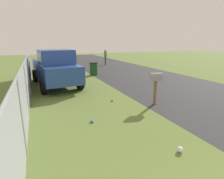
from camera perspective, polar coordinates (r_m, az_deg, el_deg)
The scene contains 9 objects.
road_asphalt at distance 9.69m, azimuth 26.76°, elevation -1.93°, with size 60.00×6.62×0.01m, color #2D2D30.
mailbox at distance 7.54m, azimuth 13.46°, elevation 3.05°, with size 0.29×0.50×1.32m.
pickup_truck at distance 11.10m, azimuth -17.30°, elevation 6.73°, with size 5.36×2.56×2.09m.
trash_bin at distance 14.24m, azimuth -5.74°, elevation 6.46°, with size 0.63×0.63×0.98m.
pedestrian at distance 20.47m, azimuth -2.07°, elevation 10.40°, with size 0.46×0.33×1.70m.
fence_section at distance 8.11m, azimuth -24.89°, elevation 2.41°, with size 12.98×0.07×1.82m.
litter_can_by_mailbox at distance 7.97m, azimuth 0.09°, elevation -3.44°, with size 0.07×0.07×0.12m, color red.
litter_bag_midfield_b at distance 4.78m, azimuth 20.42°, elevation -17.10°, with size 0.14×0.14×0.14m, color silver.
litter_can_far_scatter at distance 5.99m, azimuth -6.27°, elevation -9.88°, with size 0.07×0.07×0.12m, color blue.
Camera 1 is at (0.00, 3.00, 2.51)m, focal length 29.37 mm.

